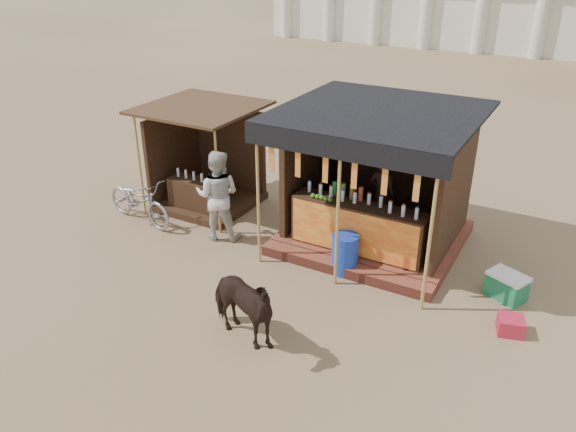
# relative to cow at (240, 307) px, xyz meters

# --- Properties ---
(ground) EXTENTS (120.00, 120.00, 0.00)m
(ground) POSITION_rel_cow_xyz_m (-0.42, 0.61, -0.62)
(ground) COLOR #846B4C
(ground) RESTS_ON ground
(main_stall) EXTENTS (3.60, 3.61, 2.78)m
(main_stall) POSITION_rel_cow_xyz_m (0.59, 3.97, 0.40)
(main_stall) COLOR brown
(main_stall) RESTS_ON ground
(secondary_stall) EXTENTS (2.40, 2.40, 2.38)m
(secondary_stall) POSITION_rel_cow_xyz_m (-3.58, 3.85, 0.23)
(secondary_stall) COLOR #382314
(secondary_stall) RESTS_ON ground
(cow) EXTENTS (1.58, 0.98, 1.24)m
(cow) POSITION_rel_cow_xyz_m (0.00, 0.00, 0.00)
(cow) COLOR black
(cow) RESTS_ON ground
(motorbike) EXTENTS (2.03, 0.98, 1.02)m
(motorbike) POSITION_rel_cow_xyz_m (-4.21, 2.36, -0.11)
(motorbike) COLOR #929199
(motorbike) RESTS_ON ground
(bystander) EXTENTS (1.11, 0.99, 1.90)m
(bystander) POSITION_rel_cow_xyz_m (-2.27, 2.61, 0.33)
(bystander) COLOR #BABBB4
(bystander) RESTS_ON ground
(blue_barrel) EXTENTS (0.64, 0.64, 0.77)m
(blue_barrel) POSITION_rel_cow_xyz_m (0.56, 2.61, -0.24)
(blue_barrel) COLOR #1737AF
(blue_barrel) RESTS_ON ground
(red_crate) EXTENTS (0.48, 0.47, 0.28)m
(red_crate) POSITION_rel_cow_xyz_m (3.60, 2.23, -0.48)
(red_crate) COLOR #A41B30
(red_crate) RESTS_ON ground
(cooler) EXTENTS (0.76, 0.66, 0.46)m
(cooler) POSITION_rel_cow_xyz_m (3.35, 3.21, -0.39)
(cooler) COLOR #186D44
(cooler) RESTS_ON ground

